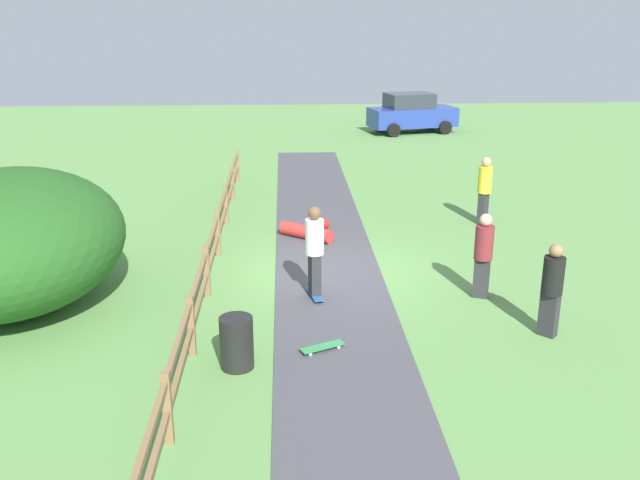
{
  "coord_description": "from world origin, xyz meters",
  "views": [
    {
      "loc": [
        -0.96,
        -14.61,
        5.64
      ],
      "look_at": [
        -0.22,
        -0.67,
        1.0
      ],
      "focal_mm": 38.52,
      "sensor_mm": 36.0,
      "label": 1
    }
  ],
  "objects": [
    {
      "name": "ground_plane",
      "position": [
        0.0,
        0.0,
        0.0
      ],
      "size": [
        60.0,
        60.0,
        0.0
      ],
      "primitive_type": "plane",
      "color": "#60934C"
    },
    {
      "name": "asphalt_path",
      "position": [
        0.0,
        0.0,
        0.01
      ],
      "size": [
        2.4,
        28.0,
        0.02
      ],
      "primitive_type": "cube",
      "color": "#47474C",
      "rests_on": "ground_plane"
    },
    {
      "name": "wooden_fence",
      "position": [
        -2.6,
        0.0,
        0.67
      ],
      "size": [
        0.12,
        18.12,
        1.1
      ],
      "color": "olive",
      "rests_on": "ground_plane"
    },
    {
      "name": "bush_large",
      "position": [
        -6.41,
        -1.48,
        1.37
      ],
      "size": [
        4.42,
        5.31,
        2.75
      ],
      "primitive_type": "ellipsoid",
      "color": "#23561E",
      "rests_on": "ground_plane"
    },
    {
      "name": "trash_bin",
      "position": [
        -1.8,
        -4.32,
        0.45
      ],
      "size": [
        0.56,
        0.56,
        0.9
      ],
      "primitive_type": "cylinder",
      "color": "black",
      "rests_on": "ground_plane"
    },
    {
      "name": "skater_riding",
      "position": [
        -0.38,
        -1.48,
        1.11
      ],
      "size": [
        0.45,
        0.82,
        1.94
      ],
      "color": "#265999",
      "rests_on": "asphalt_path"
    },
    {
      "name": "skater_fallen",
      "position": [
        -0.37,
        2.46,
        0.2
      ],
      "size": [
        1.41,
        1.42,
        0.36
      ],
      "color": "red",
      "rests_on": "asphalt_path"
    },
    {
      "name": "skateboard_loose",
      "position": [
        -0.35,
        -3.85,
        0.09
      ],
      "size": [
        0.81,
        0.52,
        0.08
      ],
      "color": "#338C4C",
      "rests_on": "asphalt_path"
    },
    {
      "name": "bystander_black",
      "position": [
        3.81,
        -3.43,
        0.98
      ],
      "size": [
        0.54,
        0.54,
        1.77
      ],
      "color": "#2D2D33",
      "rests_on": "ground_plane"
    },
    {
      "name": "bystander_yellow",
      "position": [
        4.56,
        3.58,
        1.05
      ],
      "size": [
        0.53,
        0.53,
        1.89
      ],
      "color": "#2D2D33",
      "rests_on": "ground_plane"
    },
    {
      "name": "bystander_maroon",
      "position": [
        3.07,
        -1.6,
        1.0
      ],
      "size": [
        0.49,
        0.49,
        1.8
      ],
      "color": "#2D2D33",
      "rests_on": "ground_plane"
    },
    {
      "name": "parked_car_blue",
      "position": [
        5.3,
        18.86,
        0.96
      ],
      "size": [
        4.48,
        2.74,
        1.92
      ],
      "color": "#283D99",
      "rests_on": "ground_plane"
    }
  ]
}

